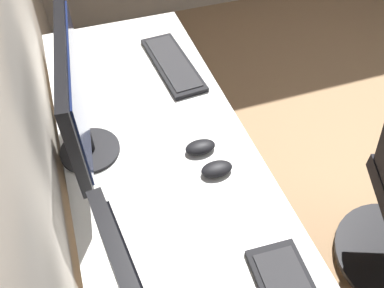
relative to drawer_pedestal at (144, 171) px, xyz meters
The scene contains 6 objects.
desk 0.53m from the drawer_pedestal, behind, with size 2.09×0.63×0.73m.
drawer_pedestal is the anchor object (origin of this frame).
monitor_secondary 0.68m from the drawer_pedestal, 130.27° to the left, with size 0.55×0.20×0.43m.
keyboard_spare 0.49m from the drawer_pedestal, 46.15° to the right, with size 0.43×0.17×0.02m.
mouse_main 0.51m from the drawer_pedestal, 150.48° to the right, with size 0.06×0.10×0.03m, color black.
mouse_spare 0.58m from the drawer_pedestal, 155.38° to the right, with size 0.06×0.10×0.03m, color black.
Camera 1 is at (-0.61, 2.18, 1.75)m, focal length 37.58 mm.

